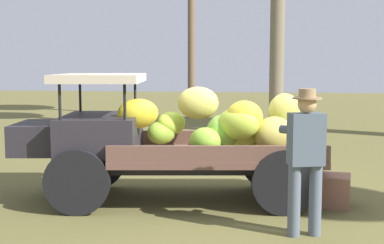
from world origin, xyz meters
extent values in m
plane|color=brown|center=(0.00, 0.00, 0.00)|extent=(60.00, 60.00, 0.00)
cube|color=#27242A|center=(0.43, 0.24, 0.50)|extent=(4.02, 0.98, 0.16)
cylinder|color=black|center=(1.76, 1.23, 0.45)|extent=(0.91, 0.26, 0.90)
cylinder|color=black|center=(1.97, -0.36, 0.45)|extent=(0.91, 0.26, 0.90)
cylinder|color=black|center=(-1.02, 0.85, 0.45)|extent=(0.91, 0.26, 0.90)
cylinder|color=black|center=(-0.80, -0.74, 0.45)|extent=(0.91, 0.26, 0.90)
cube|color=brown|center=(-0.02, 0.18, 0.68)|extent=(3.20, 2.11, 0.10)
cube|color=brown|center=(-0.13, 0.97, 0.84)|extent=(2.98, 0.48, 0.22)
cube|color=brown|center=(0.09, -0.62, 0.84)|extent=(2.98, 0.48, 0.22)
cube|color=#27242A|center=(1.67, 0.41, 1.00)|extent=(1.30, 1.65, 0.55)
cube|color=#27242A|center=(2.56, 0.53, 0.95)|extent=(0.84, 1.15, 0.44)
cylinder|color=black|center=(2.02, 1.11, 1.55)|extent=(0.04, 0.04, 0.55)
cylinder|color=black|center=(2.19, -0.17, 1.55)|extent=(0.04, 0.04, 0.55)
cylinder|color=black|center=(1.14, 0.99, 1.55)|extent=(0.04, 0.04, 0.55)
cylinder|color=black|center=(1.32, -0.29, 1.55)|extent=(0.04, 0.04, 0.55)
cube|color=beige|center=(1.67, 0.41, 1.83)|extent=(1.41, 1.67, 0.12)
ellipsoid|color=#C4BB53|center=(-1.03, -0.16, 1.34)|extent=(0.56, 0.49, 0.55)
ellipsoid|color=#C7BD54|center=(0.28, -0.12, 1.44)|extent=(0.66, 0.43, 0.52)
ellipsoid|color=yellow|center=(-0.45, 0.54, 1.28)|extent=(0.59, 0.50, 0.55)
ellipsoid|color=#B9D147|center=(-0.38, 0.23, 1.00)|extent=(0.64, 0.51, 0.51)
ellipsoid|color=gold|center=(-0.87, 0.36, 1.03)|extent=(0.77, 0.74, 0.53)
ellipsoid|color=#89C135|center=(0.08, 0.71, 0.97)|extent=(0.60, 0.61, 0.47)
ellipsoid|color=#B9D13D|center=(-0.37, 0.55, 1.20)|extent=(0.73, 0.66, 0.53)
ellipsoid|color=#A5CB37|center=(0.73, -0.23, 1.10)|extent=(0.67, 0.67, 0.45)
ellipsoid|color=#85BB3D|center=(-0.14, 0.45, 1.07)|extent=(0.68, 0.71, 0.61)
ellipsoid|color=yellow|center=(1.10, 0.43, 1.31)|extent=(0.76, 0.71, 0.55)
ellipsoid|color=gold|center=(-0.34, -0.31, 1.13)|extent=(0.74, 0.70, 0.49)
ellipsoid|color=#80AC30|center=(0.86, -0.12, 0.97)|extent=(0.66, 0.66, 0.46)
ellipsoid|color=#8EB730|center=(-1.06, -0.03, 1.00)|extent=(0.78, 0.75, 0.44)
cylinder|color=#505B69|center=(-1.09, 1.72, 0.43)|extent=(0.15, 0.15, 0.86)
cylinder|color=#505B69|center=(-1.34, 1.65, 0.43)|extent=(0.15, 0.15, 0.86)
cube|color=#4B5666|center=(-1.22, 1.69, 1.16)|extent=(0.45, 0.34, 0.61)
cylinder|color=#4B5666|center=(-1.10, 1.62, 1.25)|extent=(0.38, 0.32, 0.10)
cylinder|color=#4B5666|center=(-1.29, 1.56, 1.25)|extent=(0.25, 0.41, 0.10)
sphere|color=tan|center=(-1.22, 1.69, 1.58)|extent=(0.22, 0.22, 0.22)
cylinder|color=#927550|center=(-1.22, 1.69, 1.64)|extent=(0.34, 0.34, 0.02)
cylinder|color=#927550|center=(-1.22, 1.69, 1.70)|extent=(0.20, 0.20, 0.10)
cube|color=#8C5E4B|center=(-1.75, 0.29, 0.23)|extent=(0.50, 0.56, 0.45)
cylinder|color=brown|center=(2.01, -11.81, 3.37)|extent=(0.27, 0.27, 6.75)
camera|label=1|loc=(-0.72, 7.88, 2.04)|focal=49.10mm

